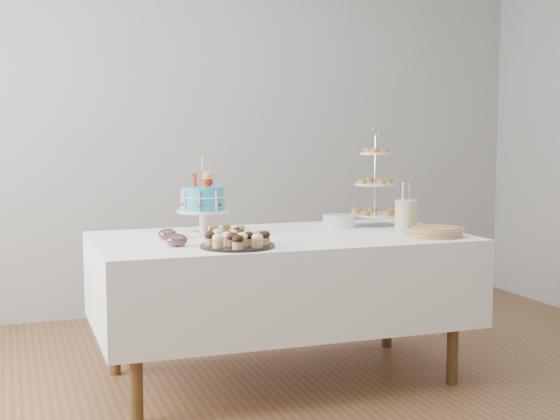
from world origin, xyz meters
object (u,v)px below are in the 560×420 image
object	(u,v)px
cupcake_tray	(237,239)
pie	(435,231)
plate_stack	(339,221)
utensil_pitcher	(406,215)
pastry_plate	(228,231)
jam_bowl_b	(168,234)
jam_bowl_a	(177,240)
birthday_cake	(204,212)
tiered_stand	(375,185)
table	(280,278)

from	to	relation	value
cupcake_tray	pie	bearing A→B (deg)	0.95
plate_stack	utensil_pitcher	xyz separation A→B (m)	(0.25, -0.33, 0.06)
pastry_plate	jam_bowl_b	distance (m)	0.36
jam_bowl_a	birthday_cake	bearing A→B (deg)	58.99
tiered_stand	utensil_pitcher	xyz separation A→B (m)	(0.01, -0.36, -0.14)
jam_bowl_a	tiered_stand	bearing A→B (deg)	18.45
table	pastry_plate	distance (m)	0.38
pie	utensil_pitcher	xyz separation A→B (m)	(-0.08, 0.16, 0.07)
table	birthday_cake	bearing A→B (deg)	153.04
cupcake_tray	pie	world-z (taller)	cupcake_tray
pie	plate_stack	bearing A→B (deg)	123.41
table	birthday_cake	world-z (taller)	birthday_cake
table	plate_stack	world-z (taller)	plate_stack
table	utensil_pitcher	size ratio (longest dim) A/B	7.12
plate_stack	pastry_plate	size ratio (longest dim) A/B	0.72
plate_stack	jam_bowl_b	bearing A→B (deg)	-171.57
plate_stack	jam_bowl_b	world-z (taller)	plate_stack
table	cupcake_tray	distance (m)	0.52
birthday_cake	plate_stack	world-z (taller)	birthday_cake
birthday_cake	pastry_plate	world-z (taller)	birthday_cake
cupcake_tray	birthday_cake	bearing A→B (deg)	94.95
birthday_cake	plate_stack	bearing A→B (deg)	26.04
birthday_cake	cupcake_tray	distance (m)	0.50
cupcake_tray	utensil_pitcher	xyz separation A→B (m)	(0.99, 0.18, 0.06)
birthday_cake	tiered_stand	world-z (taller)	tiered_stand
pie	jam_bowl_b	bearing A→B (deg)	165.55
jam_bowl_b	birthday_cake	bearing A→B (deg)	30.44
pastry_plate	jam_bowl_a	distance (m)	0.49
birthday_cake	jam_bowl_b	world-z (taller)	birthday_cake
tiered_stand	utensil_pitcher	bearing A→B (deg)	-88.46
pie	jam_bowl_b	distance (m)	1.38
birthday_cake	utensil_pitcher	xyz separation A→B (m)	(1.03, -0.31, -0.02)
utensil_pitcher	birthday_cake	bearing A→B (deg)	157.64
plate_stack	birthday_cake	bearing A→B (deg)	-178.49
cupcake_tray	pastry_plate	xyz separation A→B (m)	(0.08, 0.46, -0.02)
table	plate_stack	distance (m)	0.54
table	jam_bowl_a	bearing A→B (deg)	-162.49
table	jam_bowl_a	distance (m)	0.67
jam_bowl_a	utensil_pitcher	xyz separation A→B (m)	(1.26, 0.06, 0.07)
birthday_cake	pie	distance (m)	1.21
cupcake_tray	table	bearing A→B (deg)	43.32
cupcake_tray	jam_bowl_b	world-z (taller)	cupcake_tray
pie	utensil_pitcher	distance (m)	0.19
cupcake_tray	jam_bowl_a	bearing A→B (deg)	155.92
pie	jam_bowl_a	world-z (taller)	jam_bowl_a
tiered_stand	jam_bowl_a	distance (m)	1.33
table	utensil_pitcher	xyz separation A→B (m)	(0.67, -0.13, 0.32)
pie	cupcake_tray	bearing A→B (deg)	-179.05
birthday_cake	jam_bowl_b	distance (m)	0.27
plate_stack	jam_bowl_a	distance (m)	1.08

